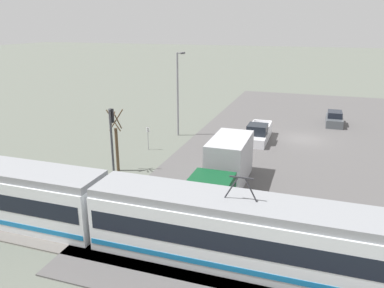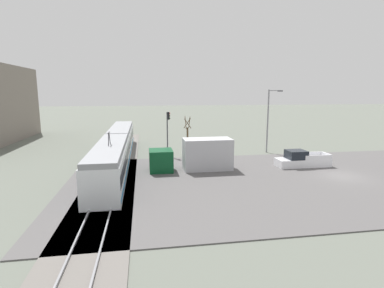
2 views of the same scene
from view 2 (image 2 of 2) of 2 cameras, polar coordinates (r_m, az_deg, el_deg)
ground_plane at (r=32.54m, az=26.61°, el=-5.59°), size 320.00×320.00×0.00m
road_surface at (r=32.53m, az=26.61°, el=-5.53°), size 21.50×51.65×0.08m
rail_bed at (r=26.69m, az=-15.60°, el=-8.04°), size 64.94×4.40×0.22m
light_rail_tram at (r=35.57m, az=-14.09°, el=-0.79°), size 29.71×2.83×4.46m
box_truck at (r=31.19m, az=0.82°, el=-2.19°), size 2.59×8.54×3.23m
pickup_truck at (r=34.84m, az=20.15°, el=-2.90°), size 1.98×5.82×1.79m
traffic_light_pole at (r=37.93m, az=-4.62°, el=3.07°), size 0.28×0.47×5.62m
street_tree at (r=39.65m, az=-0.87°, el=1.40°), size 1.17×0.97×4.95m
street_lamp_near_crossing at (r=41.37m, az=14.51°, el=5.04°), size 0.36×1.95×8.42m
no_parking_sign at (r=40.85m, az=6.73°, el=0.23°), size 0.32×0.08×2.12m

